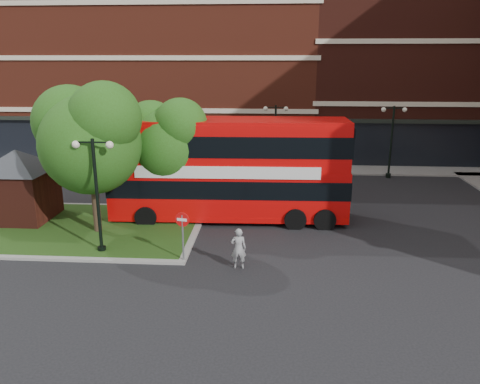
# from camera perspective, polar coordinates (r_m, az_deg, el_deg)

# --- Properties ---
(ground) EXTENTS (120.00, 120.00, 0.00)m
(ground) POSITION_cam_1_polar(r_m,az_deg,el_deg) (19.90, -1.45, -8.10)
(ground) COLOR black
(ground) RESTS_ON ground
(pavement_far) EXTENTS (44.00, 3.00, 0.12)m
(pavement_far) POSITION_cam_1_polar(r_m,az_deg,el_deg) (35.55, 0.98, 2.93)
(pavement_far) COLOR slate
(pavement_far) RESTS_ON ground
(terrace_far_left) EXTENTS (26.00, 12.00, 14.00)m
(terrace_far_left) POSITION_cam_1_polar(r_m,az_deg,el_deg) (43.19, -9.46, 14.35)
(terrace_far_left) COLOR maroon
(terrace_far_left) RESTS_ON ground
(terrace_far_right) EXTENTS (18.00, 12.00, 16.00)m
(terrace_far_right) POSITION_cam_1_polar(r_m,az_deg,el_deg) (43.83, 20.85, 14.89)
(terrace_far_right) COLOR #471911
(terrace_far_right) RESTS_ON ground
(traffic_island) EXTENTS (12.60, 7.60, 0.15)m
(traffic_island) POSITION_cam_1_polar(r_m,az_deg,el_deg) (24.57, -19.75, -4.11)
(traffic_island) COLOR gray
(traffic_island) RESTS_ON ground
(kiosk) EXTENTS (6.51, 6.51, 3.60)m
(kiosk) POSITION_cam_1_polar(r_m,az_deg,el_deg) (26.13, -25.41, 1.60)
(kiosk) COLOR #471911
(kiosk) RESTS_ON traffic_island
(tree_island_west) EXTENTS (5.40, 4.71, 7.21)m
(tree_island_west) POSITION_cam_1_polar(r_m,az_deg,el_deg) (22.51, -18.00, 6.73)
(tree_island_west) COLOR #2D2116
(tree_island_west) RESTS_ON ground
(tree_island_east) EXTENTS (4.46, 3.90, 6.29)m
(tree_island_east) POSITION_cam_1_polar(r_m,az_deg,el_deg) (24.05, -8.99, 6.54)
(tree_island_east) COLOR #2D2116
(tree_island_east) RESTS_ON ground
(lamp_island) EXTENTS (1.72, 0.36, 5.00)m
(lamp_island) POSITION_cam_1_polar(r_m,az_deg,el_deg) (20.35, -17.07, 0.20)
(lamp_island) COLOR black
(lamp_island) RESTS_ON ground
(lamp_far_left) EXTENTS (1.72, 0.36, 5.00)m
(lamp_far_left) POSITION_cam_1_polar(r_m,az_deg,el_deg) (33.00, 4.32, 6.76)
(lamp_far_left) COLOR black
(lamp_far_left) RESTS_ON ground
(lamp_far_right) EXTENTS (1.72, 0.36, 5.00)m
(lamp_far_right) POSITION_cam_1_polar(r_m,az_deg,el_deg) (34.03, 17.99, 6.31)
(lamp_far_right) COLOR black
(lamp_far_right) RESTS_ON ground
(bus) EXTENTS (12.03, 3.02, 4.57)m
(bus) POSITION_cam_1_polar(r_m,az_deg,el_deg) (23.77, -1.37, 3.57)
(bus) COLOR red
(bus) RESTS_ON ground
(woman) EXTENTS (0.65, 0.45, 1.69)m
(woman) POSITION_cam_1_polar(r_m,az_deg,el_deg) (18.72, -0.19, -6.89)
(woman) COLOR gray
(woman) RESTS_ON ground
(car_silver) EXTENTS (4.30, 2.01, 1.42)m
(car_silver) POSITION_cam_1_polar(r_m,az_deg,el_deg) (34.77, -7.98, 3.58)
(car_silver) COLOR #A2A3A9
(car_silver) RESTS_ON ground
(car_white) EXTENTS (4.45, 1.78, 1.44)m
(car_white) POSITION_cam_1_polar(r_m,az_deg,el_deg) (33.43, 5.96, 3.16)
(car_white) COLOR silver
(car_white) RESTS_ON ground
(no_entry_sign) EXTENTS (0.60, 0.18, 2.17)m
(no_entry_sign) POSITION_cam_1_polar(r_m,az_deg,el_deg) (19.10, -7.03, -4.26)
(no_entry_sign) COLOR slate
(no_entry_sign) RESTS_ON ground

